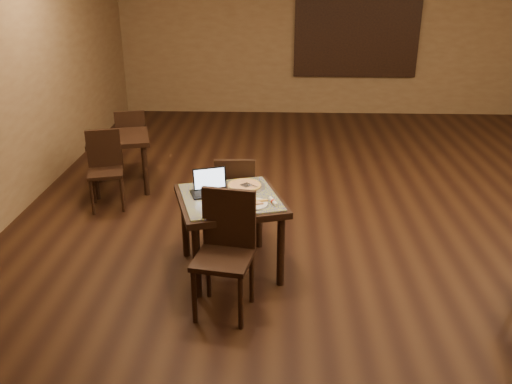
{
  "coord_description": "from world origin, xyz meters",
  "views": [
    {
      "loc": [
        -0.97,
        -5.65,
        2.71
      ],
      "look_at": [
        -1.15,
        -1.2,
        0.85
      ],
      "focal_mm": 38.0,
      "sensor_mm": 36.0,
      "label": 1
    }
  ],
  "objects_px": {
    "chair_main_near": "(226,245)",
    "laptop": "(209,186)",
    "other_table_b": "(119,145)",
    "other_table_b_chair_near": "(105,165)",
    "chair_main_far": "(236,194)",
    "pizza_pan": "(244,186)",
    "other_table_b_chair_far": "(131,138)",
    "tiled_table": "(230,207)"
  },
  "relations": [
    {
      "from": "chair_main_near",
      "to": "chair_main_far",
      "type": "bearing_deg",
      "value": 101.05
    },
    {
      "from": "other_table_b",
      "to": "pizza_pan",
      "type": "bearing_deg",
      "value": -60.85
    },
    {
      "from": "other_table_b_chair_near",
      "to": "other_table_b_chair_far",
      "type": "xyz_separation_m",
      "value": [
        0.04,
        1.08,
        0.0
      ]
    },
    {
      "from": "laptop",
      "to": "chair_main_far",
      "type": "bearing_deg",
      "value": 49.76
    },
    {
      "from": "tiled_table",
      "to": "pizza_pan",
      "type": "bearing_deg",
      "value": 46.66
    },
    {
      "from": "tiled_table",
      "to": "other_table_b",
      "type": "distance_m",
      "value": 2.57
    },
    {
      "from": "other_table_b",
      "to": "other_table_b_chair_near",
      "type": "bearing_deg",
      "value": -107.26
    },
    {
      "from": "pizza_pan",
      "to": "other_table_b_chair_near",
      "type": "relative_size",
      "value": 0.44
    },
    {
      "from": "chair_main_far",
      "to": "other_table_b_chair_far",
      "type": "distance_m",
      "value": 2.5
    },
    {
      "from": "pizza_pan",
      "to": "other_table_b_chair_far",
      "type": "xyz_separation_m",
      "value": [
        -1.7,
        2.31,
        -0.25
      ]
    },
    {
      "from": "tiled_table",
      "to": "laptop",
      "type": "bearing_deg",
      "value": 136.65
    },
    {
      "from": "chair_main_near",
      "to": "other_table_b_chair_near",
      "type": "bearing_deg",
      "value": 138.66
    },
    {
      "from": "tiled_table",
      "to": "chair_main_far",
      "type": "bearing_deg",
      "value": 72.93
    },
    {
      "from": "chair_main_near",
      "to": "laptop",
      "type": "xyz_separation_m",
      "value": [
        -0.22,
        0.71,
        0.23
      ]
    },
    {
      "from": "other_table_b",
      "to": "other_table_b_chair_near",
      "type": "xyz_separation_m",
      "value": [
        -0.02,
        -0.54,
        -0.07
      ]
    },
    {
      "from": "chair_main_far",
      "to": "other_table_b_chair_far",
      "type": "height_order",
      "value": "chair_main_far"
    },
    {
      "from": "other_table_b_chair_near",
      "to": "pizza_pan",
      "type": "bearing_deg",
      "value": -50.28
    },
    {
      "from": "tiled_table",
      "to": "chair_main_far",
      "type": "distance_m",
      "value": 0.63
    },
    {
      "from": "laptop",
      "to": "other_table_b_chair_near",
      "type": "bearing_deg",
      "value": 117.25
    },
    {
      "from": "chair_main_far",
      "to": "other_table_b",
      "type": "distance_m",
      "value": 2.13
    },
    {
      "from": "laptop",
      "to": "pizza_pan",
      "type": "height_order",
      "value": "laptop"
    },
    {
      "from": "tiled_table",
      "to": "other_table_b",
      "type": "relative_size",
      "value": 1.23
    },
    {
      "from": "pizza_pan",
      "to": "other_table_b_chair_far",
      "type": "distance_m",
      "value": 2.88
    },
    {
      "from": "chair_main_far",
      "to": "other_table_b_chair_near",
      "type": "distance_m",
      "value": 1.84
    },
    {
      "from": "tiled_table",
      "to": "pizza_pan",
      "type": "relative_size",
      "value": 2.84
    },
    {
      "from": "chair_main_near",
      "to": "other_table_b",
      "type": "relative_size",
      "value": 1.12
    },
    {
      "from": "other_table_b_chair_near",
      "to": "laptop",
      "type": "bearing_deg",
      "value": -58.97
    },
    {
      "from": "laptop",
      "to": "chair_main_near",
      "type": "bearing_deg",
      "value": -91.85
    },
    {
      "from": "other_table_b_chair_near",
      "to": "chair_main_far",
      "type": "bearing_deg",
      "value": -42.74
    },
    {
      "from": "chair_main_near",
      "to": "other_table_b",
      "type": "bearing_deg",
      "value": 132.12
    },
    {
      "from": "laptop",
      "to": "other_table_b_chair_near",
      "type": "relative_size",
      "value": 0.4
    },
    {
      "from": "chair_main_far",
      "to": "other_table_b_chair_near",
      "type": "xyz_separation_m",
      "value": [
        -1.63,
        0.85,
        -0.01
      ]
    },
    {
      "from": "tiled_table",
      "to": "laptop",
      "type": "height_order",
      "value": "laptop"
    },
    {
      "from": "chair_main_far",
      "to": "other_table_b",
      "type": "height_order",
      "value": "chair_main_far"
    },
    {
      "from": "tiled_table",
      "to": "laptop",
      "type": "xyz_separation_m",
      "value": [
        -0.2,
        0.1,
        0.16
      ]
    },
    {
      "from": "laptop",
      "to": "other_table_b",
      "type": "height_order",
      "value": "laptop"
    },
    {
      "from": "tiled_table",
      "to": "other_table_b_chair_far",
      "type": "relative_size",
      "value": 1.24
    },
    {
      "from": "chair_main_near",
      "to": "pizza_pan",
      "type": "relative_size",
      "value": 2.59
    },
    {
      "from": "laptop",
      "to": "pizza_pan",
      "type": "distance_m",
      "value": 0.35
    },
    {
      "from": "tiled_table",
      "to": "chair_main_near",
      "type": "relative_size",
      "value": 1.1
    },
    {
      "from": "other_table_b",
      "to": "other_table_b_chair_far",
      "type": "xyz_separation_m",
      "value": [
        0.02,
        0.54,
        -0.07
      ]
    },
    {
      "from": "laptop",
      "to": "other_table_b_chair_far",
      "type": "height_order",
      "value": "laptop"
    }
  ]
}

